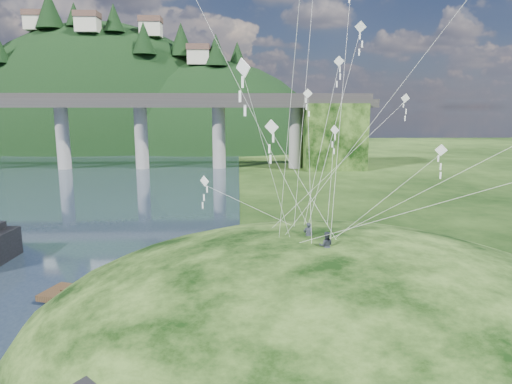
{
  "coord_description": "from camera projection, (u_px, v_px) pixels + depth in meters",
  "views": [
    {
      "loc": [
        2.89,
        -22.45,
        12.32
      ],
      "look_at": [
        4.0,
        6.0,
        7.0
      ],
      "focal_mm": 32.0,
      "sensor_mm": 36.0,
      "label": 1
    }
  ],
  "objects": [
    {
      "name": "ground",
      "position": [
        185.0,
        343.0,
        24.21
      ],
      "size": [
        320.0,
        320.0,
        0.0
      ],
      "primitive_type": "plane",
      "color": "black",
      "rests_on": "ground"
    },
    {
      "name": "grass_hill",
      "position": [
        327.0,
        346.0,
        26.75
      ],
      "size": [
        36.0,
        32.0,
        13.0
      ],
      "color": "black",
      "rests_on": "ground"
    },
    {
      "name": "bridge",
      "position": [
        90.0,
        120.0,
        90.23
      ],
      "size": [
        160.0,
        11.0,
        15.0
      ],
      "color": "#2D2B2B",
      "rests_on": "ground"
    },
    {
      "name": "far_ridge",
      "position": [
        91.0,
        170.0,
        143.91
      ],
      "size": [
        153.0,
        70.0,
        94.5
      ],
      "color": "black",
      "rests_on": "ground"
    },
    {
      "name": "wooden_dock",
      "position": [
        155.0,
        305.0,
        27.67
      ],
      "size": [
        15.34,
        7.02,
        1.1
      ],
      "color": "#332315",
      "rests_on": "ground"
    },
    {
      "name": "kite_flyers",
      "position": [
        321.0,
        229.0,
        24.95
      ],
      "size": [
        1.35,
        2.69,
        1.58
      ],
      "color": "#282C35",
      "rests_on": "ground"
    },
    {
      "name": "kite_swarm",
      "position": [
        358.0,
        51.0,
        25.38
      ],
      "size": [
        19.23,
        16.09,
        18.45
      ],
      "color": "white",
      "rests_on": "ground"
    }
  ]
}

